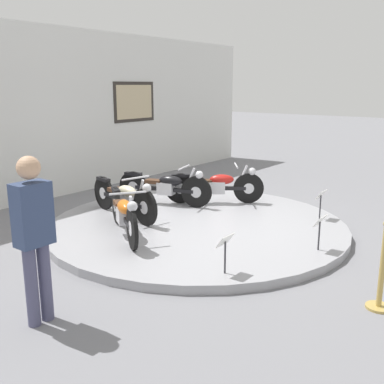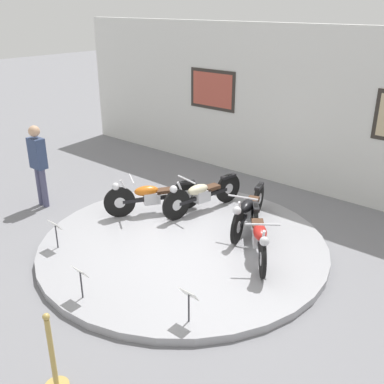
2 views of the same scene
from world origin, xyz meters
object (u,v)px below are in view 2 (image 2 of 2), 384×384
at_px(motorcycle_black, 248,209).
at_px(visitor_standing, 38,161).
at_px(info_placard_front_left, 56,229).
at_px(stanchion_post_right_of_entry, 53,364).
at_px(info_placard_front_centre, 80,276).
at_px(info_placard_front_right, 189,298).
at_px(motorcycle_red, 259,235).
at_px(motorcycle_cream, 202,194).
at_px(motorcycle_orange, 151,195).

bearing_deg(motorcycle_black, visitor_standing, -156.18).
relative_size(info_placard_front_left, visitor_standing, 0.29).
bearing_deg(stanchion_post_right_of_entry, motorcycle_black, 95.68).
xyz_separation_m(info_placard_front_left, info_placard_front_centre, (1.50, -0.60, 0.00)).
bearing_deg(info_placard_front_left, info_placard_front_centre, -21.74).
height_order(info_placard_front_centre, info_placard_front_right, same).
bearing_deg(motorcycle_red, motorcycle_black, 134.26).
height_order(motorcycle_black, info_placard_front_centre, motorcycle_black).
xyz_separation_m(info_placard_front_centre, info_placard_front_right, (1.50, 0.60, 0.00)).
bearing_deg(motorcycle_red, info_placard_front_left, -143.48).
distance_m(motorcycle_cream, info_placard_front_right, 3.45).
bearing_deg(stanchion_post_right_of_entry, info_placard_front_right, 74.06).
relative_size(motorcycle_orange, info_placard_front_right, 3.28).
relative_size(motorcycle_cream, info_placard_front_left, 3.81).
relative_size(info_placard_front_centre, stanchion_post_right_of_entry, 0.50).
bearing_deg(visitor_standing, info_placard_front_right, -11.12).
bearing_deg(motorcycle_black, stanchion_post_right_of_entry, -84.32).
distance_m(motorcycle_orange, motorcycle_red, 2.52).
bearing_deg(info_placard_front_centre, info_placard_front_left, 158.26).
height_order(motorcycle_orange, motorcycle_cream, motorcycle_cream).
height_order(info_placard_front_left, stanchion_post_right_of_entry, stanchion_post_right_of_entry).
distance_m(motorcycle_black, info_placard_front_left, 3.45).
relative_size(motorcycle_orange, stanchion_post_right_of_entry, 1.64).
height_order(motorcycle_orange, motorcycle_red, motorcycle_orange).
height_order(motorcycle_orange, info_placard_front_right, motorcycle_orange).
xyz_separation_m(motorcycle_black, info_placard_front_right, (0.94, -2.77, -0.01)).
distance_m(motorcycle_cream, motorcycle_black, 1.12).
height_order(motorcycle_black, info_placard_front_left, motorcycle_black).
height_order(motorcycle_cream, motorcycle_black, motorcycle_cream).
height_order(motorcycle_black, info_placard_front_right, motorcycle_black).
distance_m(motorcycle_black, visitor_standing, 4.45).
bearing_deg(motorcycle_red, motorcycle_orange, -179.98).
relative_size(motorcycle_orange, motorcycle_black, 0.89).
distance_m(info_placard_front_centre, info_placard_front_right, 1.62).
relative_size(motorcycle_orange, visitor_standing, 0.95).
distance_m(motorcycle_black, stanchion_post_right_of_entry, 4.52).
height_order(motorcycle_red, info_placard_front_right, motorcycle_red).
xyz_separation_m(motorcycle_orange, info_placard_front_left, (-0.24, -2.05, -0.01)).
distance_m(info_placard_front_centre, stanchion_post_right_of_entry, 1.52).
xyz_separation_m(motorcycle_cream, info_placard_front_left, (-0.94, -2.77, -0.01)).
xyz_separation_m(motorcycle_black, stanchion_post_right_of_entry, (0.45, -4.50, -0.16)).
relative_size(info_placard_front_left, info_placard_front_centre, 1.00).
bearing_deg(info_placard_front_left, stanchion_post_right_of_entry, -34.53).
distance_m(info_placard_front_left, visitor_standing, 2.27).
relative_size(motorcycle_red, info_placard_front_left, 3.07).
bearing_deg(motorcycle_cream, visitor_standing, -148.61).
bearing_deg(motorcycle_red, info_placard_front_centre, -115.52).
height_order(motorcycle_orange, info_placard_front_centre, motorcycle_orange).
distance_m(motorcycle_orange, info_placard_front_left, 2.06).
relative_size(visitor_standing, stanchion_post_right_of_entry, 1.72).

